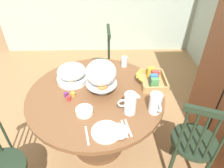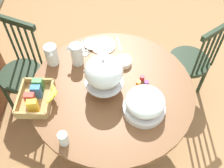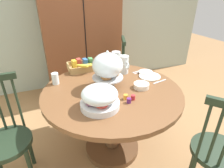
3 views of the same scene
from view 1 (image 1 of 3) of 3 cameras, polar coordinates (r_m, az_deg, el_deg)
ground_plane at (r=2.32m, az=-5.92°, el=-18.88°), size 10.00×10.00×0.00m
dining_table at (r=1.98m, az=-4.37°, el=-7.04°), size 1.25×1.25×0.74m
windsor_chair_near_window at (r=2.77m, az=-3.68°, el=5.13°), size 0.40×0.40×0.97m
windsor_chair_facing_door at (r=1.95m, az=22.20°, el=-15.30°), size 0.43×0.43×0.97m
pastry_stand_with_dome at (r=1.74m, az=-3.09°, el=2.91°), size 0.28×0.28×0.34m
fruit_platter_covered at (r=1.98m, az=-11.30°, el=2.87°), size 0.30×0.30×0.18m
orange_juice_pitcher at (r=1.65m, az=12.16°, el=-5.57°), size 0.18×0.10×0.18m
milk_pitcher at (r=1.61m, az=5.11°, el=-5.74°), size 0.10×0.18×0.19m
cereal_basket at (r=1.97m, az=11.18°, el=1.29°), size 0.32×0.30×0.12m
china_plate_large at (r=1.52m, az=-1.71°, el=-13.35°), size 0.22×0.22×0.01m
china_plate_small at (r=1.51m, az=1.79°, el=-13.20°), size 0.15×0.15×0.01m
cereal_bowl at (r=1.65m, az=-7.95°, el=-7.62°), size 0.14×0.14×0.04m
drinking_glass at (r=2.20m, az=3.50°, el=6.33°), size 0.06×0.06×0.11m
jam_jar_strawberry at (r=1.80m, az=-12.17°, el=-3.98°), size 0.04×0.04×0.04m
jam_jar_apricot at (r=1.83m, az=-11.00°, el=-2.90°), size 0.04×0.04×0.04m
jam_jar_grape at (r=1.84m, az=-12.86°, el=-2.91°), size 0.04×0.04×0.04m
table_knife at (r=1.54m, az=3.51°, el=-12.49°), size 0.17×0.05×0.01m
dinner_fork at (r=1.55m, az=4.61°, el=-12.29°), size 0.17×0.05×0.01m
soup_spoon at (r=1.51m, az=-7.07°, el=-14.27°), size 0.17×0.05×0.01m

